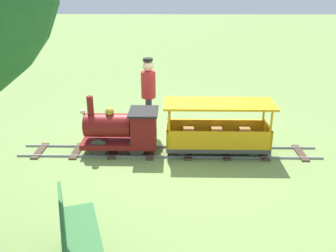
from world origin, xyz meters
The scene contains 6 objects.
ground_plane centered at (0.00, 0.00, 0.00)m, with size 60.00×60.00×0.00m, color #75934C.
track centered at (0.00, 0.06, 0.02)m, with size 0.68×5.70×0.04m.
locomotive centered at (0.00, 0.93, 0.49)m, with size 0.64×1.45×1.08m.
passenger_car centered at (0.00, -0.84, 0.42)m, with size 0.74×2.00×0.97m.
conductor_person centered at (0.97, 0.51, 0.96)m, with size 0.30×0.30×1.62m.
park_bench centered at (-3.06, 1.03, 0.42)m, with size 1.36×0.80×0.82m.
Camera 1 is at (-6.30, -0.03, 3.08)m, focal length 39.05 mm.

